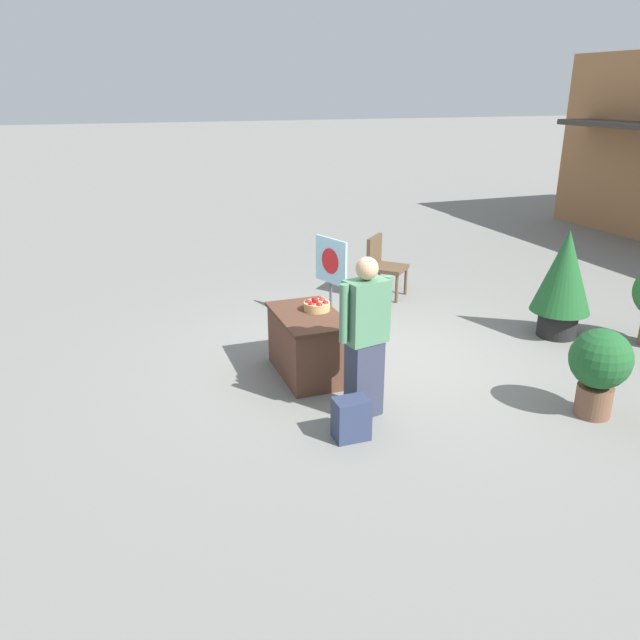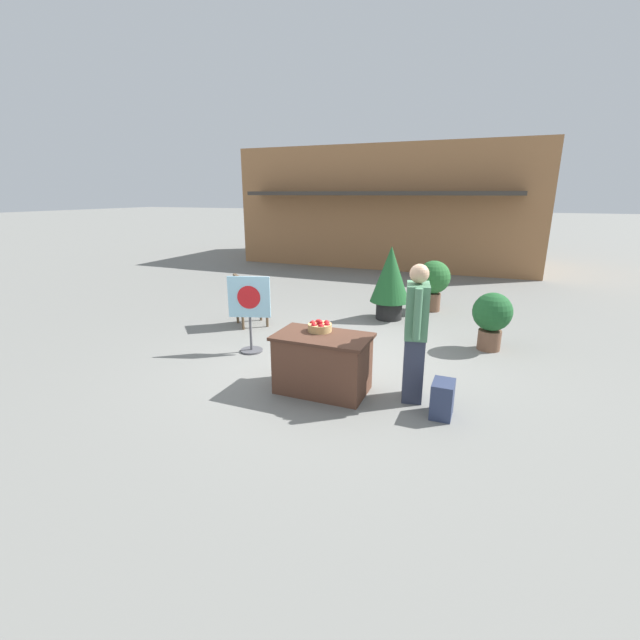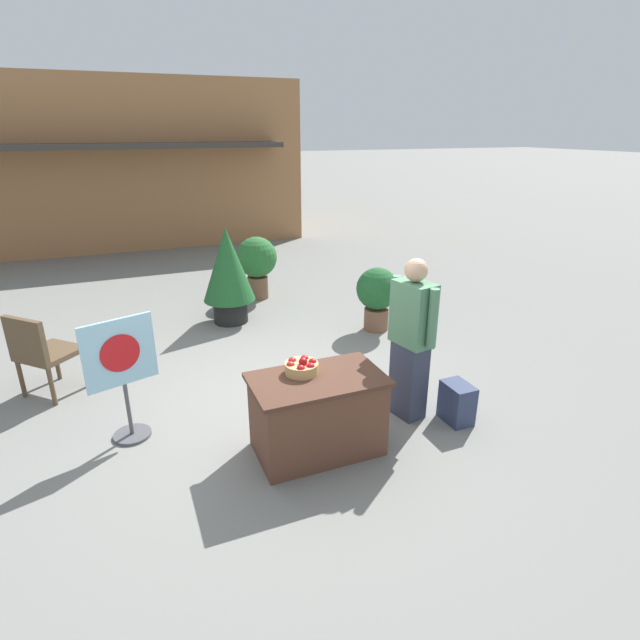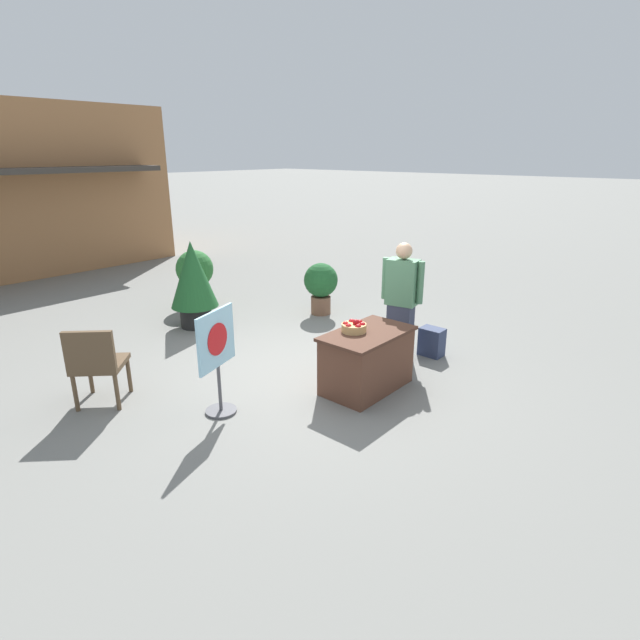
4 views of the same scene
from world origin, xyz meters
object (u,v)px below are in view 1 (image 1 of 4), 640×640
(apple_basket, at_px, (317,305))
(patio_chair, at_px, (382,263))
(display_table, at_px, (308,344))
(potted_plant_near_left, at_px, (564,278))
(poster_board, at_px, (331,275))
(potted_plant_far_left, at_px, (600,365))
(person_visitor, at_px, (365,337))
(backpack, at_px, (351,419))

(apple_basket, relative_size, patio_chair, 0.31)
(display_table, xyz_separation_m, apple_basket, (-0.10, 0.14, 0.44))
(potted_plant_near_left, bearing_deg, poster_board, -120.66)
(patio_chair, xyz_separation_m, potted_plant_near_left, (2.43, 1.51, 0.27))
(potted_plant_near_left, relative_size, potted_plant_far_left, 1.56)
(poster_board, bearing_deg, apple_basket, 45.33)
(person_visitor, distance_m, patio_chair, 4.02)
(apple_basket, bearing_deg, patio_chair, 139.95)
(potted_plant_far_left, bearing_deg, poster_board, -156.23)
(apple_basket, bearing_deg, person_visitor, 4.01)
(apple_basket, height_order, patio_chair, patio_chair)
(backpack, xyz_separation_m, potted_plant_near_left, (-1.51, 3.70, 0.62))
(patio_chair, relative_size, potted_plant_far_left, 1.03)
(poster_board, relative_size, patio_chair, 1.25)
(potted_plant_near_left, distance_m, potted_plant_far_left, 2.28)
(display_table, height_order, potted_plant_far_left, potted_plant_far_left)
(display_table, height_order, apple_basket, apple_basket)
(person_visitor, height_order, patio_chair, person_visitor)
(apple_basket, bearing_deg, poster_board, 153.48)
(person_visitor, bearing_deg, apple_basket, -7.36)
(apple_basket, relative_size, potted_plant_near_left, 0.21)
(apple_basket, height_order, potted_plant_far_left, potted_plant_far_left)
(person_visitor, bearing_deg, potted_plant_near_left, -83.23)
(poster_board, height_order, patio_chair, poster_board)
(person_visitor, height_order, poster_board, person_visitor)
(apple_basket, bearing_deg, potted_plant_far_left, 48.66)
(apple_basket, distance_m, poster_board, 1.70)
(apple_basket, bearing_deg, backpack, -7.86)
(apple_basket, bearing_deg, display_table, -55.12)
(display_table, relative_size, poster_board, 0.98)
(person_visitor, bearing_deg, patio_chair, -39.32)
(backpack, distance_m, poster_board, 3.31)
(person_visitor, xyz_separation_m, backpack, (0.40, -0.31, -0.66))
(patio_chair, bearing_deg, potted_plant_far_left, -40.27)
(person_visitor, xyz_separation_m, poster_board, (-2.72, 0.67, -0.17))
(person_visitor, height_order, potted_plant_far_left, person_visitor)
(display_table, distance_m, potted_plant_far_left, 3.15)
(backpack, xyz_separation_m, patio_chair, (-3.95, 2.19, 0.35))
(display_table, height_order, poster_board, poster_board)
(poster_board, bearing_deg, person_visitor, 57.99)
(display_table, xyz_separation_m, patio_chair, (-2.43, 2.10, 0.18))
(patio_chair, bearing_deg, person_visitor, -72.92)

